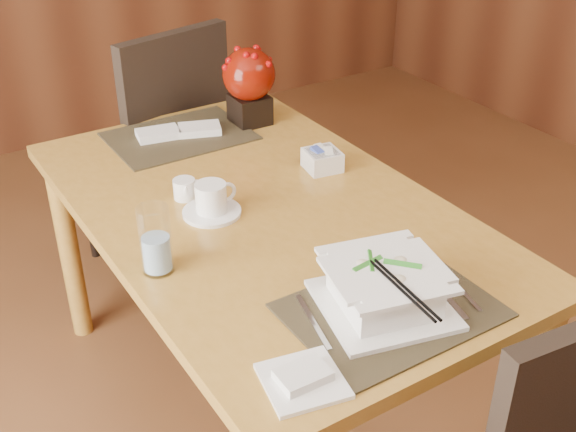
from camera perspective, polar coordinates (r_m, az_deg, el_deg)
dining_table at (r=2.05m, az=-1.86°, el=-1.60°), size 0.90×1.50×0.75m
placemat_near at (r=1.62m, az=8.13°, el=-7.37°), size 0.45×0.33×0.01m
placemat_far at (r=2.43m, az=-8.57°, el=6.27°), size 0.45×0.33×0.01m
soup_setting at (r=1.60m, az=7.62°, el=-5.74°), size 0.33×0.33×0.11m
coffee_cup at (r=1.95m, az=-6.09°, el=1.17°), size 0.16×0.16×0.09m
water_glass at (r=1.72m, az=-10.43°, el=-1.86°), size 0.10×0.10×0.17m
creamer_jug at (r=2.04m, az=-8.19°, el=2.13°), size 0.10×0.10×0.06m
sugar_caddy at (r=2.18m, az=2.73°, el=4.43°), size 0.11×0.11×0.06m
berry_decor at (r=2.46m, az=-3.10°, el=10.57°), size 0.18×0.18×0.26m
napkins_far at (r=2.43m, az=-8.38°, el=6.66°), size 0.29×0.17×0.02m
bread_plate at (r=1.44m, az=1.19°, el=-12.90°), size 0.18×0.18×0.01m
far_chair at (r=2.84m, az=-10.02°, el=5.92°), size 0.57×0.57×1.02m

